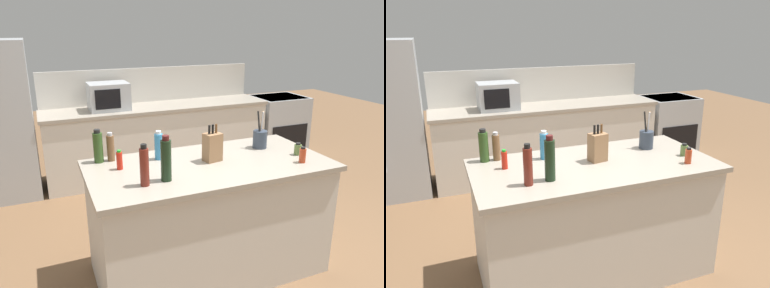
# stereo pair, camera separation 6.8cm
# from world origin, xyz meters

# --- Properties ---
(ground_plane) EXTENTS (14.00, 14.00, 0.00)m
(ground_plane) POSITION_xyz_m (0.00, 0.00, 0.00)
(ground_plane) COLOR brown
(back_counter_run) EXTENTS (2.97, 0.66, 0.94)m
(back_counter_run) POSITION_xyz_m (0.30, 2.20, 0.47)
(back_counter_run) COLOR beige
(back_counter_run) RESTS_ON ground_plane
(wall_backsplash) EXTENTS (2.93, 0.03, 0.46)m
(wall_backsplash) POSITION_xyz_m (0.30, 2.52, 1.17)
(wall_backsplash) COLOR beige
(wall_backsplash) RESTS_ON back_counter_run
(kitchen_island) EXTENTS (1.86, 0.91, 0.94)m
(kitchen_island) POSITION_xyz_m (0.00, 0.00, 0.47)
(kitchen_island) COLOR beige
(kitchen_island) RESTS_ON ground_plane
(range_oven) EXTENTS (0.76, 0.65, 0.92)m
(range_oven) POSITION_xyz_m (2.21, 2.20, 0.47)
(range_oven) COLOR #ADB2B7
(range_oven) RESTS_ON ground_plane
(microwave) EXTENTS (0.48, 0.39, 0.33)m
(microwave) POSITION_xyz_m (-0.34, 2.20, 1.11)
(microwave) COLOR #ADB2B7
(microwave) RESTS_ON back_counter_run
(knife_block) EXTENTS (0.15, 0.12, 0.29)m
(knife_block) POSITION_xyz_m (0.04, 0.04, 1.05)
(knife_block) COLOR #936B47
(knife_block) RESTS_ON kitchen_island
(utensil_crock) EXTENTS (0.12, 0.12, 0.32)m
(utensil_crock) POSITION_xyz_m (0.56, 0.18, 1.02)
(utensil_crock) COLOR #333D4C
(utensil_crock) RESTS_ON kitchen_island
(hot_sauce_bottle) EXTENTS (0.04, 0.04, 0.15)m
(hot_sauce_bottle) POSITION_xyz_m (-0.66, 0.14, 1.01)
(hot_sauce_bottle) COLOR red
(hot_sauce_bottle) RESTS_ON kitchen_island
(pepper_grinder) EXTENTS (0.06, 0.06, 0.23)m
(pepper_grinder) POSITION_xyz_m (-0.68, 0.35, 1.05)
(pepper_grinder) COLOR brown
(pepper_grinder) RESTS_ON kitchen_island
(olive_oil_bottle) EXTENTS (0.07, 0.07, 0.26)m
(olive_oil_bottle) POSITION_xyz_m (-0.78, 0.35, 1.06)
(olive_oil_bottle) COLOR #2D4C1E
(olive_oil_bottle) RESTS_ON kitchen_island
(wine_bottle) EXTENTS (0.07, 0.07, 0.32)m
(wine_bottle) POSITION_xyz_m (-0.41, -0.19, 1.09)
(wine_bottle) COLOR black
(wine_bottle) RESTS_ON kitchen_island
(spice_jar_paprika) EXTENTS (0.05, 0.05, 0.12)m
(spice_jar_paprika) POSITION_xyz_m (0.66, -0.26, 1.00)
(spice_jar_paprika) COLOR #B73D1E
(spice_jar_paprika) RESTS_ON kitchen_island
(spice_jar_oregano) EXTENTS (0.06, 0.06, 0.10)m
(spice_jar_oregano) POSITION_xyz_m (0.74, -0.10, 0.99)
(spice_jar_oregano) COLOR #567038
(spice_jar_oregano) RESTS_ON kitchen_island
(dish_soap_bottle) EXTENTS (0.07, 0.07, 0.23)m
(dish_soap_bottle) POSITION_xyz_m (-0.33, 0.24, 1.05)
(dish_soap_bottle) COLOR #3384BC
(dish_soap_bottle) RESTS_ON kitchen_island
(vinegar_bottle) EXTENTS (0.06, 0.06, 0.29)m
(vinegar_bottle) POSITION_xyz_m (-0.57, -0.21, 1.07)
(vinegar_bottle) COLOR maroon
(vinegar_bottle) RESTS_ON kitchen_island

